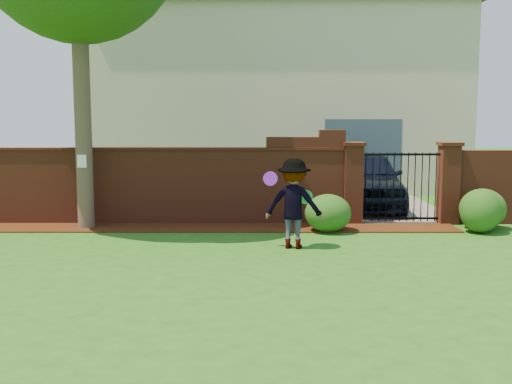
{
  "coord_description": "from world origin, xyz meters",
  "views": [
    {
      "loc": [
        0.18,
        -9.76,
        2.41
      ],
      "look_at": [
        0.17,
        1.4,
        1.05
      ],
      "focal_mm": 42.24,
      "sensor_mm": 36.0,
      "label": 1
    }
  ],
  "objects_px": {
    "car": "(366,180)",
    "man": "(293,204)",
    "frisbee_purple": "(270,179)",
    "frisbee_green": "(306,197)"
  },
  "relations": [
    {
      "from": "frisbee_purple",
      "to": "frisbee_green",
      "type": "relative_size",
      "value": 1.02
    },
    {
      "from": "frisbee_green",
      "to": "frisbee_purple",
      "type": "bearing_deg",
      "value": -178.38
    },
    {
      "from": "car",
      "to": "frisbee_purple",
      "type": "relative_size",
      "value": 17.04
    },
    {
      "from": "man",
      "to": "frisbee_purple",
      "type": "height_order",
      "value": "man"
    },
    {
      "from": "man",
      "to": "car",
      "type": "bearing_deg",
      "value": -101.59
    },
    {
      "from": "man",
      "to": "frisbee_green",
      "type": "bearing_deg",
      "value": 175.83
    },
    {
      "from": "car",
      "to": "frisbee_purple",
      "type": "distance_m",
      "value": 5.72
    },
    {
      "from": "car",
      "to": "man",
      "type": "relative_size",
      "value": 2.72
    },
    {
      "from": "frisbee_purple",
      "to": "frisbee_green",
      "type": "distance_m",
      "value": 0.74
    },
    {
      "from": "car",
      "to": "frisbee_green",
      "type": "height_order",
      "value": "car"
    }
  ]
}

